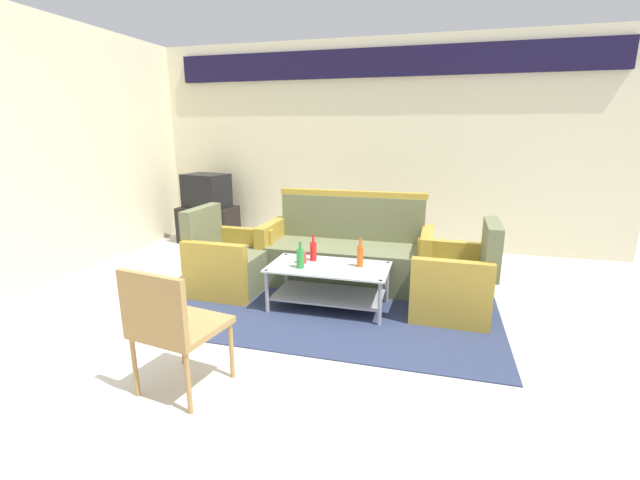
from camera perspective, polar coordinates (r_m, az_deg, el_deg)
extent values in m
plane|color=beige|center=(3.51, 0.24, -13.10)|extent=(14.00, 14.00, 0.00)
cube|color=beige|center=(6.12, 7.89, 12.29)|extent=(6.52, 0.12, 2.80)
cube|color=#191433|center=(6.08, 8.14, 22.38)|extent=(5.76, 0.08, 0.36)
cube|color=#2D3856|center=(4.17, 1.54, -8.36)|extent=(3.06, 2.05, 0.01)
cube|color=#6B704C|center=(4.62, 3.36, -3.21)|extent=(1.60, 0.71, 0.42)
cube|color=#6B704C|center=(4.81, 4.25, 3.03)|extent=(1.60, 0.15, 0.48)
cube|color=#B79333|center=(4.50, 13.91, -2.78)|extent=(0.12, 0.70, 0.62)
cube|color=#B79333|center=(4.83, -6.41, -1.25)|extent=(0.12, 0.70, 0.62)
cube|color=#B79333|center=(4.76, 4.31, 6.21)|extent=(1.64, 0.11, 0.06)
cube|color=#6B704C|center=(4.52, -11.71, -4.04)|extent=(0.67, 0.61, 0.40)
cube|color=#6B704C|center=(4.56, -15.43, 1.44)|extent=(0.13, 0.60, 0.45)
cube|color=#B79333|center=(4.77, -9.92, -1.82)|extent=(0.66, 0.11, 0.58)
cube|color=#B79333|center=(4.22, -13.85, -4.23)|extent=(0.66, 0.11, 0.58)
cube|color=#6B704C|center=(4.08, 16.90, -6.45)|extent=(0.67, 0.62, 0.40)
cube|color=#6B704C|center=(3.97, 21.82, -1.00)|extent=(0.13, 0.60, 0.45)
cube|color=#B79333|center=(3.74, 16.97, -6.92)|extent=(0.66, 0.12, 0.58)
cube|color=#B79333|center=(4.36, 17.01, -3.84)|extent=(0.66, 0.12, 0.58)
cube|color=silver|center=(3.93, 1.18, -3.59)|extent=(1.10, 0.60, 0.02)
cube|color=#9E9EA5|center=(4.03, 1.16, -7.27)|extent=(1.00, 0.52, 0.02)
cylinder|color=#9E9EA5|center=(4.37, -4.50, -4.40)|extent=(0.04, 0.04, 0.40)
cylinder|color=#9E9EA5|center=(4.16, 8.92, -5.57)|extent=(0.04, 0.04, 0.40)
cylinder|color=#9E9EA5|center=(3.92, -7.08, -6.77)|extent=(0.04, 0.04, 0.40)
cylinder|color=#9E9EA5|center=(3.68, 7.97, -8.28)|extent=(0.04, 0.04, 0.40)
cylinder|color=red|center=(4.07, -0.90, -1.55)|extent=(0.06, 0.06, 0.18)
cylinder|color=red|center=(4.04, -0.90, 0.17)|extent=(0.02, 0.02, 0.08)
cylinder|color=#D85919|center=(3.91, 5.35, -2.22)|extent=(0.06, 0.06, 0.19)
cylinder|color=#D85919|center=(3.88, 5.40, -0.35)|extent=(0.02, 0.02, 0.08)
cylinder|color=#2D8C38|center=(3.86, -2.64, -2.49)|extent=(0.07, 0.07, 0.17)
cylinder|color=#2D8C38|center=(3.83, -2.67, -0.75)|extent=(0.03, 0.03, 0.07)
cylinder|color=red|center=(4.01, -2.40, -2.37)|extent=(0.08, 0.08, 0.10)
cube|color=black|center=(6.57, -14.60, 2.05)|extent=(0.80, 0.50, 0.52)
cube|color=black|center=(6.48, -14.89, 6.37)|extent=(0.68, 0.56, 0.48)
cube|color=black|center=(6.64, -13.58, 6.65)|extent=(0.50, 0.12, 0.36)
cube|color=#AD844C|center=(2.89, -17.87, -10.94)|extent=(0.55, 0.55, 0.04)
cube|color=#AD844C|center=(2.66, -21.43, -8.33)|extent=(0.48, 0.12, 0.40)
cylinder|color=#AD844C|center=(3.24, -17.88, -12.12)|extent=(0.03, 0.03, 0.42)
cylinder|color=#AD844C|center=(3.00, -11.72, -13.98)|extent=(0.03, 0.03, 0.42)
cylinder|color=#AD844C|center=(2.99, -23.43, -15.07)|extent=(0.03, 0.03, 0.42)
cylinder|color=#AD844C|center=(2.72, -17.15, -17.55)|extent=(0.03, 0.03, 0.42)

